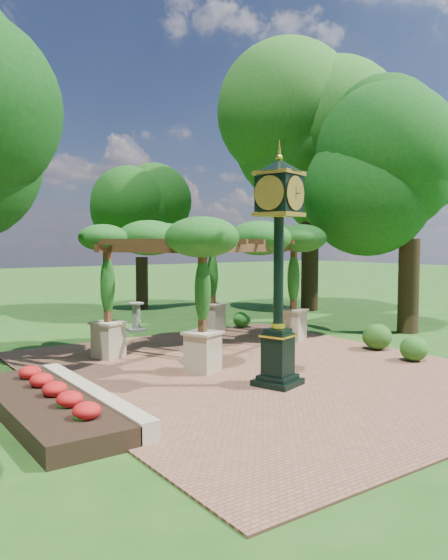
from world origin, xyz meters
TOP-DOWN VIEW (x-y plane):
  - ground at (0.00, 0.00)m, footprint 120.00×120.00m
  - brick_plaza at (0.00, 1.00)m, footprint 10.00×12.00m
  - border_wall at (-4.60, 0.50)m, footprint 0.35×5.00m
  - flower_bed at (-5.50, 0.50)m, footprint 1.50×5.00m
  - pedestal_clock at (-0.60, -0.43)m, footprint 1.26×1.26m
  - pergola at (0.52, 4.04)m, footprint 7.08×5.84m
  - sundial at (0.20, 8.26)m, footprint 0.66×0.66m
  - shrub_front at (4.00, -0.67)m, footprint 0.92×0.92m
  - shrub_mid at (4.46, 0.93)m, footprint 1.05×1.05m
  - shrub_back at (3.74, 6.63)m, footprint 0.75×0.75m
  - tree_north at (3.41, 14.16)m, footprint 3.88×3.88m
  - tree_east_far at (9.64, 9.10)m, footprint 5.95×5.95m
  - tree_east_near at (7.99, 2.43)m, footprint 4.66×4.66m

SIDE VIEW (x-z plane):
  - ground at x=0.00m, z-range 0.00..0.00m
  - brick_plaza at x=0.00m, z-range 0.00..0.04m
  - flower_bed at x=-5.50m, z-range 0.00..0.36m
  - border_wall at x=-4.60m, z-range 0.00..0.40m
  - shrub_back at x=3.74m, z-range 0.04..0.63m
  - shrub_front at x=4.00m, z-range 0.04..0.70m
  - shrub_mid at x=4.46m, z-range 0.04..0.81m
  - sundial at x=0.20m, z-range -0.06..0.98m
  - pedestal_clock at x=-0.60m, z-range 0.50..5.58m
  - pergola at x=0.52m, z-range 1.23..5.06m
  - tree_north at x=3.41m, z-range 1.21..7.66m
  - tree_east_near at x=7.99m, z-range 1.61..10.24m
  - tree_east_far at x=9.64m, z-range 2.01..12.71m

